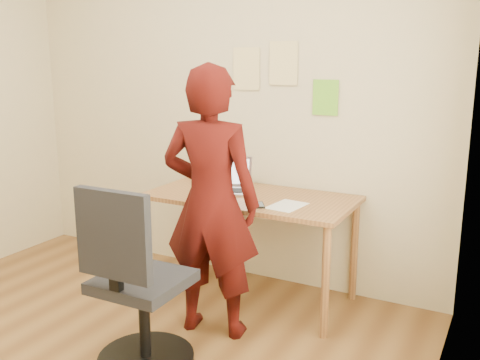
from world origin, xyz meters
The scene contains 10 objects.
room centered at (0.00, 0.00, 1.35)m, with size 3.58×3.58×2.78m.
desk centered at (0.44, 1.38, 0.65)m, with size 1.40×0.70×0.74m.
laptop centered at (0.23, 1.44, 0.79)m, with size 0.38×0.36×0.23m.
paper_sheet centered at (0.76, 1.25, 0.74)m, with size 0.19×0.27×0.00m, color white.
phone centered at (0.60, 1.17, 0.75)m, with size 0.13×0.15×0.01m.
wall_note_left centered at (0.22, 1.74, 1.57)m, with size 0.21×0.00×0.30m, color #F0D88F.
wall_note_mid centered at (0.51, 1.74, 1.61)m, with size 0.21×0.00×0.30m, color #F0D88F.
wall_note_right centered at (0.82, 1.74, 1.39)m, with size 0.18×0.00×0.24m, color #70C62C.
office_chair centered at (0.30, 0.30, 0.44)m, with size 0.54×0.54×1.03m.
person centered at (0.44, 0.85, 0.82)m, with size 0.59×0.39×1.63m, color #3D0B08.
Camera 1 is at (2.02, -1.76, 1.65)m, focal length 40.00 mm.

